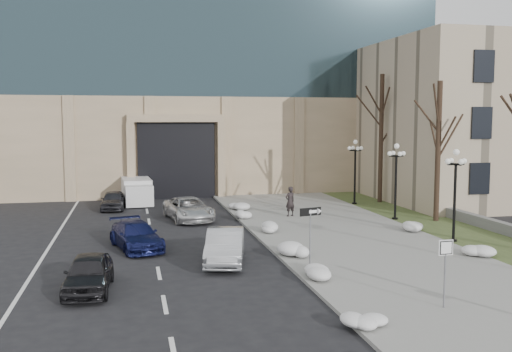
# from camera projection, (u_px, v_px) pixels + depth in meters

# --- Properties ---
(sidewalk) EXTENTS (9.00, 40.00, 0.12)m
(sidewalk) POSITION_uv_depth(u_px,v_px,m) (353.00, 240.00, 29.16)
(sidewalk) COLOR gray
(sidewalk) RESTS_ON ground
(curb) EXTENTS (0.30, 40.00, 0.14)m
(curb) POSITION_uv_depth(u_px,v_px,m) (267.00, 244.00, 28.20)
(curb) COLOR gray
(curb) RESTS_ON ground
(grass_strip) EXTENTS (4.00, 40.00, 0.10)m
(grass_strip) POSITION_uv_depth(u_px,v_px,m) (466.00, 235.00, 30.56)
(grass_strip) COLOR #394723
(grass_strip) RESTS_ON ground
(stone_wall) EXTENTS (0.50, 30.00, 0.70)m
(stone_wall) POSITION_uv_depth(u_px,v_px,m) (478.00, 221.00, 32.90)
(stone_wall) COLOR slate
(stone_wall) RESTS_ON ground
(classical_building) EXTENTS (22.00, 18.12, 12.00)m
(classical_building) POSITION_uv_depth(u_px,v_px,m) (503.00, 122.00, 46.12)
(classical_building) COLOR tan
(classical_building) RESTS_ON ground
(car_a) EXTENTS (1.81, 4.03, 1.34)m
(car_a) POSITION_uv_depth(u_px,v_px,m) (89.00, 273.00, 20.67)
(car_a) COLOR black
(car_a) RESTS_ON ground
(car_b) EXTENTS (2.48, 4.71, 1.48)m
(car_b) POSITION_uv_depth(u_px,v_px,m) (225.00, 246.00, 24.73)
(car_b) COLOR #B4B8BC
(car_b) RESTS_ON ground
(car_c) EXTENTS (2.91, 4.80, 1.30)m
(car_c) POSITION_uv_depth(u_px,v_px,m) (136.00, 236.00, 27.43)
(car_c) COLOR #171C50
(car_c) RESTS_ON ground
(car_d) EXTENTS (3.11, 5.36, 1.40)m
(car_d) POSITION_uv_depth(u_px,v_px,m) (189.00, 209.00, 35.22)
(car_d) COLOR silver
(car_d) RESTS_ON ground
(car_e) EXTENTS (1.79, 3.92, 1.30)m
(car_e) POSITION_uv_depth(u_px,v_px,m) (113.00, 200.00, 39.37)
(car_e) COLOR #2E2F34
(car_e) RESTS_ON ground
(pedestrian) EXTENTS (0.81, 0.67, 1.88)m
(pedestrian) POSITION_uv_depth(u_px,v_px,m) (290.00, 201.00, 35.94)
(pedestrian) COLOR black
(pedestrian) RESTS_ON sidewalk
(box_truck) EXTENTS (2.38, 5.89, 1.83)m
(box_truck) POSITION_uv_depth(u_px,v_px,m) (137.00, 191.00, 42.44)
(box_truck) COLOR silver
(box_truck) RESTS_ON ground
(one_way_sign) EXTENTS (1.02, 0.35, 2.71)m
(one_way_sign) POSITION_uv_depth(u_px,v_px,m) (314.00, 219.00, 22.91)
(one_way_sign) COLOR slate
(one_way_sign) RESTS_ON ground
(keep_sign) EXTENTS (0.51, 0.07, 2.37)m
(keep_sign) POSITION_uv_depth(u_px,v_px,m) (445.00, 259.00, 18.40)
(keep_sign) COLOR slate
(keep_sign) RESTS_ON ground
(snow_clump_b) EXTENTS (1.10, 1.60, 0.36)m
(snow_clump_b) POSITION_uv_depth(u_px,v_px,m) (370.00, 324.00, 16.56)
(snow_clump_b) COLOR silver
(snow_clump_b) RESTS_ON sidewalk
(snow_clump_c) EXTENTS (1.10, 1.60, 0.36)m
(snow_clump_c) POSITION_uv_depth(u_px,v_px,m) (312.00, 275.00, 21.84)
(snow_clump_c) COLOR silver
(snow_clump_c) RESTS_ON sidewalk
(snow_clump_d) EXTENTS (1.10, 1.60, 0.36)m
(snow_clump_d) POSITION_uv_depth(u_px,v_px,m) (296.00, 252.00, 25.57)
(snow_clump_d) COLOR silver
(snow_clump_d) RESTS_ON sidewalk
(snow_clump_e) EXTENTS (1.10, 1.60, 0.36)m
(snow_clump_e) POSITION_uv_depth(u_px,v_px,m) (266.00, 230.00, 30.56)
(snow_clump_e) COLOR silver
(snow_clump_e) RESTS_ON sidewalk
(snow_clump_f) EXTENTS (1.10, 1.60, 0.36)m
(snow_clump_f) POSITION_uv_depth(u_px,v_px,m) (248.00, 217.00, 34.75)
(snow_clump_f) COLOR silver
(snow_clump_f) RESTS_ON sidewalk
(snow_clump_g) EXTENTS (1.10, 1.60, 0.36)m
(snow_clump_g) POSITION_uv_depth(u_px,v_px,m) (235.00, 207.00, 38.76)
(snow_clump_g) COLOR silver
(snow_clump_g) RESTS_ON sidewalk
(snow_clump_i) EXTENTS (1.10, 1.60, 0.36)m
(snow_clump_i) POSITION_uv_depth(u_px,v_px,m) (479.00, 252.00, 25.63)
(snow_clump_i) COLOR silver
(snow_clump_i) RESTS_ON sidewalk
(snow_clump_j) EXTENTS (1.10, 1.60, 0.36)m
(snow_clump_j) POSITION_uv_depth(u_px,v_px,m) (415.00, 228.00, 31.16)
(snow_clump_j) COLOR silver
(snow_clump_j) RESTS_ON sidewalk
(lamppost_b) EXTENTS (1.18, 1.18, 4.76)m
(lamppost_b) POSITION_uv_depth(u_px,v_px,m) (455.00, 183.00, 28.43)
(lamppost_b) COLOR black
(lamppost_b) RESTS_ON ground
(lamppost_c) EXTENTS (1.18, 1.18, 4.76)m
(lamppost_c) POSITION_uv_depth(u_px,v_px,m) (396.00, 171.00, 34.75)
(lamppost_c) COLOR black
(lamppost_c) RESTS_ON ground
(lamppost_d) EXTENTS (1.18, 1.18, 4.76)m
(lamppost_d) POSITION_uv_depth(u_px,v_px,m) (355.00, 163.00, 41.06)
(lamppost_d) COLOR black
(lamppost_d) RESTS_ON ground
(tree_mid) EXTENTS (3.20, 3.20, 8.50)m
(tree_mid) POSITION_uv_depth(u_px,v_px,m) (439.00, 131.00, 34.01)
(tree_mid) COLOR black
(tree_mid) RESTS_ON ground
(tree_far) EXTENTS (3.20, 3.20, 9.50)m
(tree_far) POSITION_uv_depth(u_px,v_px,m) (381.00, 120.00, 41.72)
(tree_far) COLOR black
(tree_far) RESTS_ON ground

